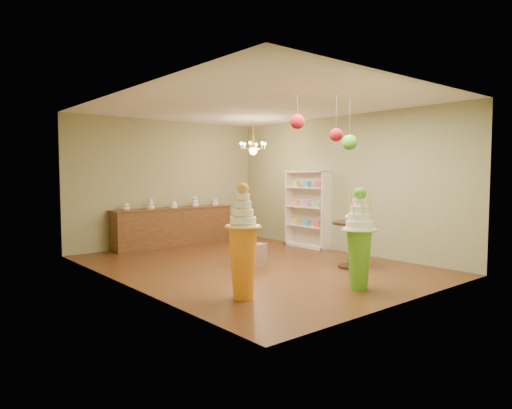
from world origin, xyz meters
TOP-DOWN VIEW (x-y plane):
  - floor at (0.00, 0.00)m, footprint 6.50×6.50m
  - ceiling at (0.00, 0.00)m, footprint 6.50×6.50m
  - wall_back at (0.00, 3.25)m, footprint 5.00×0.04m
  - wall_front at (0.00, -3.25)m, footprint 5.00×0.04m
  - wall_left at (-2.50, 0.00)m, footprint 0.04×6.50m
  - wall_right at (2.50, 0.00)m, footprint 0.04×6.50m
  - pedestal_green at (0.09, -2.41)m, footprint 0.55×0.55m
  - pedestal_orange at (-1.56, -1.70)m, footprint 0.62×0.62m
  - burlap_riser at (-0.15, -0.09)m, footprint 0.58×0.58m
  - sideboard at (0.00, 2.97)m, footprint 3.04×0.54m
  - shelving_unit at (2.34, 0.80)m, footprint 0.33×1.20m
  - round_table at (1.23, -1.34)m, footprint 0.88×0.88m
  - vase at (1.23, -1.34)m, footprint 0.23×0.23m
  - pom_red_left at (-0.36, -1.53)m, footprint 0.23×0.23m
  - pom_green_mid at (0.48, -1.89)m, footprint 0.24×0.24m
  - pom_red_right at (0.03, -1.98)m, footprint 0.20×0.20m
  - chandelier at (1.28, 1.53)m, footprint 0.84×0.84m

SIDE VIEW (x-z plane):
  - floor at x=0.00m, z-range 0.00..0.00m
  - burlap_riser at x=-0.15m, z-range 0.00..0.44m
  - sideboard at x=0.00m, z-range -0.10..1.06m
  - round_table at x=1.23m, z-range 0.12..0.97m
  - pedestal_orange at x=-1.56m, z-range -0.16..1.46m
  - pedestal_green at x=0.09m, z-range -0.11..1.43m
  - shelving_unit at x=2.34m, z-range 0.00..1.80m
  - vase at x=1.23m, z-range 0.85..1.07m
  - wall_back at x=0.00m, z-range 0.00..3.00m
  - wall_front at x=0.00m, z-range 0.00..3.00m
  - wall_left at x=-2.50m, z-range 0.00..3.00m
  - wall_right at x=2.50m, z-range 0.00..3.00m
  - pom_green_mid at x=0.48m, z-range 1.80..2.68m
  - chandelier at x=1.28m, z-range 1.88..2.73m
  - pom_red_right at x=0.03m, z-range 1.95..2.72m
  - pom_red_left at x=-0.36m, z-range 2.26..2.83m
  - ceiling at x=0.00m, z-range 3.00..3.00m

